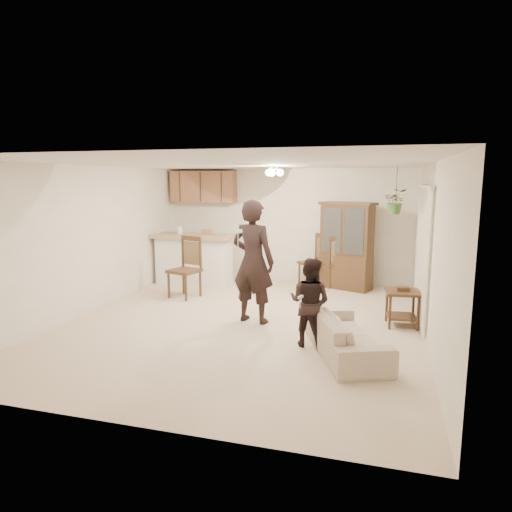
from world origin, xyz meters
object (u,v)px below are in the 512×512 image
(adult, at_px, (253,267))
(china_hutch, at_px, (346,246))
(chair_bar, at_px, (185,280))
(sofa, at_px, (345,326))
(child, at_px, (310,298))
(side_table, at_px, (402,308))
(chair_hutch_right, at_px, (339,272))
(chair_hutch_left, at_px, (312,271))

(adult, bearing_deg, china_hutch, -101.84)
(chair_bar, bearing_deg, sofa, -16.41)
(child, relative_size, china_hutch, 0.75)
(child, xyz_separation_m, side_table, (1.25, 1.24, -0.38))
(child, distance_m, chair_bar, 3.39)
(china_hutch, xyz_separation_m, chair_bar, (-2.94, -1.59, -0.56))
(chair_hutch_right, bearing_deg, side_table, 107.66)
(chair_hutch_left, distance_m, chair_hutch_right, 0.56)
(adult, height_order, chair_hutch_left, adult)
(china_hutch, height_order, chair_hutch_left, china_hutch)
(side_table, xyz_separation_m, chair_bar, (-4.00, 0.70, 0.04))
(sofa, height_order, chair_hutch_right, chair_hutch_right)
(sofa, bearing_deg, chair_hutch_left, -6.75)
(child, bearing_deg, china_hutch, -77.14)
(chair_hutch_left, bearing_deg, sofa, -25.11)
(chair_bar, bearing_deg, side_table, 6.39)
(sofa, xyz_separation_m, chair_hutch_left, (-1.02, 3.73, -0.05))
(sofa, distance_m, chair_hutch_left, 3.86)
(china_hutch, xyz_separation_m, side_table, (1.06, -2.29, -0.60))
(adult, relative_size, china_hutch, 1.00)
(chair_hutch_left, bearing_deg, child, -32.14)
(child, distance_m, chair_hutch_left, 3.64)
(sofa, relative_size, chair_bar, 1.60)
(side_table, xyz_separation_m, chair_hutch_right, (-1.21, 2.41, 0.02))
(sofa, relative_size, side_table, 3.00)
(adult, bearing_deg, side_table, -156.94)
(adult, distance_m, child, 1.34)
(china_hutch, bearing_deg, child, -71.71)
(sofa, bearing_deg, child, 51.90)
(adult, height_order, chair_hutch_right, adult)
(china_hutch, bearing_deg, side_table, -43.78)
(child, bearing_deg, sofa, 179.82)
(china_hutch, bearing_deg, chair_bar, -130.24)
(adult, xyz_separation_m, side_table, (2.29, 0.43, -0.61))
(child, xyz_separation_m, chair_hutch_right, (0.04, 3.65, -0.36))
(sofa, xyz_separation_m, chair_hutch_right, (-0.46, 3.80, -0.05))
(sofa, distance_m, side_table, 1.58)
(adult, xyz_separation_m, chair_bar, (-1.71, 1.12, -0.57))
(adult, relative_size, chair_hutch_left, 1.62)
(child, relative_size, chair_bar, 1.15)
(side_table, distance_m, chair_hutch_left, 2.93)
(sofa, xyz_separation_m, child, (-0.50, 0.14, 0.31))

